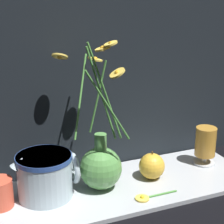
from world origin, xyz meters
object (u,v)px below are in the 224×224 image
vase_with_flowers (101,164)px  ceramic_pitcher (45,174)px  tea_glass (205,143)px  orange_fruit (152,166)px

vase_with_flowers → ceramic_pitcher: bearing=175.0°
vase_with_flowers → tea_glass: (0.34, 0.01, -0.00)m
ceramic_pitcher → orange_fruit: size_ratio=2.06×
orange_fruit → vase_with_flowers: bearing=178.5°
ceramic_pitcher → orange_fruit: (0.29, -0.02, -0.03)m
vase_with_flowers → ceramic_pitcher: vase_with_flowers is taller
vase_with_flowers → orange_fruit: size_ratio=4.96×
ceramic_pitcher → tea_glass: (0.48, 0.00, 0.00)m
tea_glass → orange_fruit: 0.19m
tea_glass → orange_fruit: tea_glass is taller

